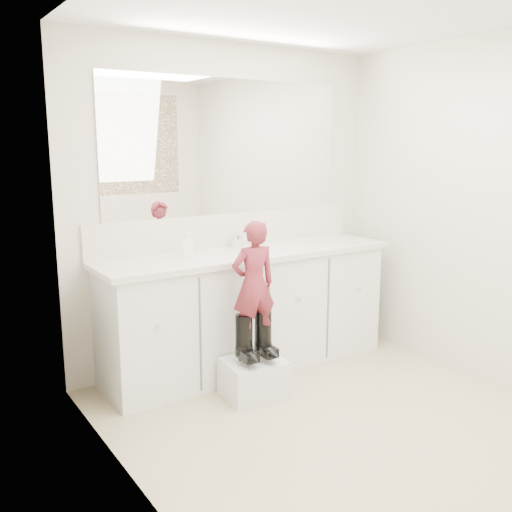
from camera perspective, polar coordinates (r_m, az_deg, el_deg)
floor at (r=3.58m, az=10.30°, el=-16.86°), size 3.00×3.00×0.00m
wall_back at (r=4.38m, az=-2.78°, el=5.04°), size 2.60×0.00×2.60m
wall_left at (r=2.48m, az=-11.05°, el=0.01°), size 0.00×3.00×3.00m
wall_right at (r=4.20m, az=23.90°, el=3.82°), size 0.00×3.00×3.00m
vanity_cabinet at (r=4.31m, az=-0.81°, el=-5.59°), size 2.20×0.55×0.85m
countertop at (r=4.19m, az=-0.72°, el=0.19°), size 2.28×0.58×0.04m
backsplash at (r=4.39m, az=-2.66°, el=2.63°), size 2.28×0.03×0.25m
mirror at (r=4.35m, az=-2.75°, el=10.80°), size 2.00×0.02×1.00m
faucet at (r=4.31m, az=-1.90°, el=1.46°), size 0.08×0.08×0.10m
cup at (r=4.32m, az=0.35°, el=1.41°), size 0.13×0.13×0.09m
soap_bottle at (r=3.99m, az=-6.76°, el=1.10°), size 0.10×0.10×0.17m
step_stool at (r=3.90m, az=-0.24°, el=-12.10°), size 0.42×0.37×0.25m
boot_left at (r=3.76m, az=-1.21°, el=-8.30°), size 0.14×0.23×0.33m
boot_right at (r=3.84m, az=0.71°, el=-7.89°), size 0.14×0.23×0.33m
toddler at (r=3.70m, az=-0.24°, el=-2.88°), size 0.32×0.23×0.84m
toothbrush at (r=3.70m, az=0.66°, el=-0.78°), size 0.14×0.03×0.06m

